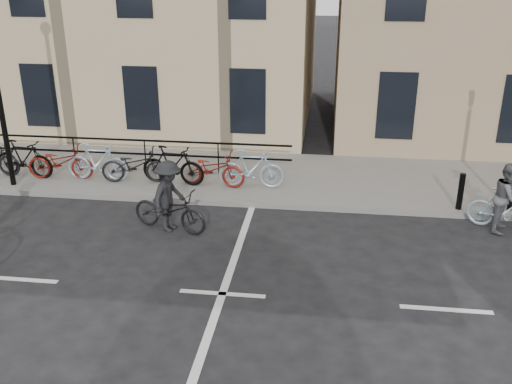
# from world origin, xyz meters

# --- Properties ---
(ground) EXTENTS (120.00, 120.00, 0.00)m
(ground) POSITION_xyz_m (0.00, 0.00, 0.00)
(ground) COLOR black
(ground) RESTS_ON ground
(sidewalk) EXTENTS (46.00, 4.00, 0.15)m
(sidewalk) POSITION_xyz_m (-4.00, 6.00, 0.07)
(sidewalk) COLOR slate
(sidewalk) RESTS_ON ground
(bollard_east) EXTENTS (0.14, 0.14, 0.90)m
(bollard_east) POSITION_xyz_m (5.00, 4.25, 0.60)
(bollard_east) COLOR black
(bollard_east) RESTS_ON sidewalk
(parked_bikes) EXTENTS (9.35, 1.23, 1.05)m
(parked_bikes) POSITION_xyz_m (-3.87, 5.04, 0.65)
(parked_bikes) COLOR black
(parked_bikes) RESTS_ON sidewalk
(cyclist_grey) EXTENTS (1.70, 1.08, 1.60)m
(cyclist_grey) POSITION_xyz_m (5.83, 3.48, 0.65)
(cyclist_grey) COLOR #98B4C7
(cyclist_grey) RESTS_ON ground
(cyclist_dark) EXTENTS (1.96, 1.20, 1.65)m
(cyclist_dark) POSITION_xyz_m (-1.67, 2.54, 0.65)
(cyclist_dark) COLOR black
(cyclist_dark) RESTS_ON ground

